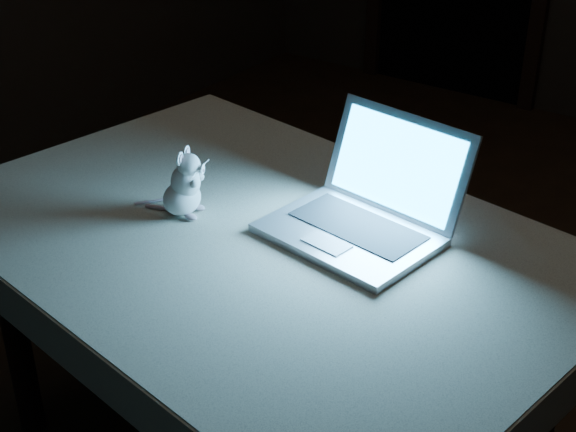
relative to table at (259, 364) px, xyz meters
The scene contains 5 objects.
floor 0.63m from the table, 67.51° to the left, with size 5.00×5.00×0.00m, color black.
table is the anchor object (origin of this frame).
tablecloth 0.33m from the table, 167.90° to the left, with size 1.50×1.00×0.11m, color beige, non-canonical shape.
laptop 0.55m from the table, 28.91° to the left, with size 0.37×0.33×0.25m, color #BCBBC0, non-canonical shape.
plush_mouse 0.51m from the table, behind, with size 0.12×0.12×0.17m, color silver, non-canonical shape.
Camera 1 is at (0.82, -1.77, 1.71)m, focal length 52.00 mm.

